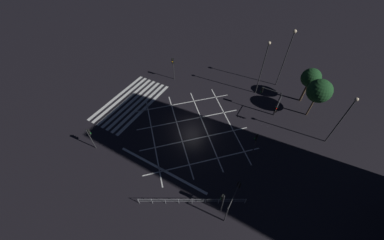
{
  "coord_description": "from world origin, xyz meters",
  "views": [
    {
      "loc": [
        16.27,
        9.31,
        22.02
      ],
      "look_at": [
        0.0,
        0.0,
        1.75
      ],
      "focal_mm": 20.0,
      "sensor_mm": 36.0,
      "label": 1
    }
  ],
  "objects_px": {
    "traffic_light_median_north": "(256,140)",
    "traffic_light_ne_cross": "(222,200)",
    "street_lamp_west": "(344,116)",
    "traffic_light_nw_main": "(277,107)",
    "traffic_light_nw_cross": "(269,95)",
    "traffic_light_sw_main": "(173,65)",
    "traffic_light_ne_main": "(234,195)",
    "street_tree_far": "(319,91)",
    "street_lamp_far": "(288,49)",
    "street_tree_near": "(311,78)",
    "street_lamp_east": "(264,62)",
    "traffic_light_se_main": "(90,135)"
  },
  "relations": [
    {
      "from": "traffic_light_ne_main",
      "to": "street_lamp_west",
      "type": "xyz_separation_m",
      "value": [
        -13.63,
        7.32,
        2.34
      ]
    },
    {
      "from": "traffic_light_se_main",
      "to": "street_lamp_east",
      "type": "xyz_separation_m",
      "value": [
        -20.17,
        13.88,
        3.09
      ]
    },
    {
      "from": "traffic_light_nw_cross",
      "to": "traffic_light_ne_main",
      "type": "xyz_separation_m",
      "value": [
        15.07,
        1.19,
        -0.63
      ]
    },
    {
      "from": "street_lamp_east",
      "to": "street_lamp_far",
      "type": "height_order",
      "value": "street_lamp_far"
    },
    {
      "from": "street_lamp_west",
      "to": "traffic_light_nw_cross",
      "type": "bearing_deg",
      "value": -99.62
    },
    {
      "from": "street_lamp_west",
      "to": "traffic_light_median_north",
      "type": "bearing_deg",
      "value": -49.74
    },
    {
      "from": "traffic_light_nw_cross",
      "to": "street_tree_near",
      "type": "distance_m",
      "value": 6.64
    },
    {
      "from": "traffic_light_nw_cross",
      "to": "street_lamp_far",
      "type": "height_order",
      "value": "street_lamp_far"
    },
    {
      "from": "traffic_light_nw_main",
      "to": "traffic_light_nw_cross",
      "type": "distance_m",
      "value": 2.12
    },
    {
      "from": "traffic_light_nw_main",
      "to": "traffic_light_nw_cross",
      "type": "relative_size",
      "value": 0.9
    },
    {
      "from": "street_tree_near",
      "to": "street_lamp_east",
      "type": "bearing_deg",
      "value": -75.84
    },
    {
      "from": "traffic_light_nw_cross",
      "to": "traffic_light_median_north",
      "type": "height_order",
      "value": "traffic_light_nw_cross"
    },
    {
      "from": "traffic_light_ne_main",
      "to": "street_lamp_east",
      "type": "relative_size",
      "value": 0.38
    },
    {
      "from": "street_tree_far",
      "to": "traffic_light_nw_main",
      "type": "bearing_deg",
      "value": -46.4
    },
    {
      "from": "street_lamp_west",
      "to": "traffic_light_nw_main",
      "type": "bearing_deg",
      "value": -90.09
    },
    {
      "from": "traffic_light_median_north",
      "to": "street_tree_near",
      "type": "distance_m",
      "value": 13.5
    },
    {
      "from": "traffic_light_nw_cross",
      "to": "street_tree_far",
      "type": "height_order",
      "value": "street_tree_far"
    },
    {
      "from": "street_lamp_west",
      "to": "street_tree_far",
      "type": "relative_size",
      "value": 1.25
    },
    {
      "from": "traffic_light_median_north",
      "to": "traffic_light_sw_main",
      "type": "distance_m",
      "value": 18.21
    },
    {
      "from": "traffic_light_median_north",
      "to": "street_lamp_west",
      "type": "relative_size",
      "value": 0.49
    },
    {
      "from": "traffic_light_median_north",
      "to": "traffic_light_ne_cross",
      "type": "height_order",
      "value": "traffic_light_median_north"
    },
    {
      "from": "street_lamp_west",
      "to": "street_lamp_far",
      "type": "relative_size",
      "value": 0.8
    },
    {
      "from": "traffic_light_median_north",
      "to": "street_tree_far",
      "type": "xyz_separation_m",
      "value": [
        -10.28,
        4.67,
        1.76
      ]
    },
    {
      "from": "street_lamp_east",
      "to": "street_lamp_west",
      "type": "relative_size",
      "value": 1.17
    },
    {
      "from": "traffic_light_se_main",
      "to": "traffic_light_sw_main",
      "type": "distance_m",
      "value": 16.73
    },
    {
      "from": "traffic_light_ne_cross",
      "to": "street_lamp_west",
      "type": "height_order",
      "value": "street_lamp_west"
    },
    {
      "from": "traffic_light_nw_main",
      "to": "traffic_light_ne_main",
      "type": "distance_m",
      "value": 13.65
    },
    {
      "from": "traffic_light_nw_main",
      "to": "street_lamp_far",
      "type": "relative_size",
      "value": 0.4
    },
    {
      "from": "traffic_light_median_north",
      "to": "traffic_light_ne_main",
      "type": "height_order",
      "value": "traffic_light_median_north"
    },
    {
      "from": "traffic_light_nw_main",
      "to": "street_tree_far",
      "type": "height_order",
      "value": "street_tree_far"
    },
    {
      "from": "traffic_light_median_north",
      "to": "traffic_light_ne_main",
      "type": "bearing_deg",
      "value": 92.67
    },
    {
      "from": "traffic_light_ne_main",
      "to": "traffic_light_ne_cross",
      "type": "distance_m",
      "value": 1.3
    },
    {
      "from": "traffic_light_nw_main",
      "to": "traffic_light_nw_cross",
      "type": "xyz_separation_m",
      "value": [
        -1.43,
        -1.54,
        0.29
      ]
    },
    {
      "from": "traffic_light_nw_main",
      "to": "traffic_light_median_north",
      "type": "height_order",
      "value": "traffic_light_nw_main"
    },
    {
      "from": "traffic_light_ne_cross",
      "to": "street_lamp_west",
      "type": "relative_size",
      "value": 0.47
    },
    {
      "from": "traffic_light_nw_cross",
      "to": "street_lamp_east",
      "type": "distance_m",
      "value": 4.89
    },
    {
      "from": "traffic_light_nw_cross",
      "to": "street_tree_near",
      "type": "relative_size",
      "value": 0.74
    },
    {
      "from": "traffic_light_nw_cross",
      "to": "traffic_light_se_main",
      "type": "bearing_deg",
      "value": 45.79
    },
    {
      "from": "traffic_light_nw_cross",
      "to": "traffic_light_ne_cross",
      "type": "distance_m",
      "value": 16.1
    },
    {
      "from": "traffic_light_median_north",
      "to": "traffic_light_sw_main",
      "type": "xyz_separation_m",
      "value": [
        -7.9,
        -16.41,
        0.28
      ]
    },
    {
      "from": "traffic_light_ne_main",
      "to": "traffic_light_sw_main",
      "type": "distance_m",
      "value": 22.52
    },
    {
      "from": "traffic_light_nw_main",
      "to": "traffic_light_ne_main",
      "type": "height_order",
      "value": "traffic_light_nw_main"
    },
    {
      "from": "street_tree_near",
      "to": "traffic_light_ne_main",
      "type": "bearing_deg",
      "value": -8.29
    },
    {
      "from": "traffic_light_median_north",
      "to": "traffic_light_ne_cross",
      "type": "distance_m",
      "value": 8.18
    },
    {
      "from": "traffic_light_sw_main",
      "to": "street_lamp_west",
      "type": "xyz_separation_m",
      "value": [
        1.42,
        24.06,
        1.86
      ]
    },
    {
      "from": "traffic_light_nw_cross",
      "to": "street_lamp_west",
      "type": "relative_size",
      "value": 0.56
    },
    {
      "from": "street_tree_far",
      "to": "street_lamp_west",
      "type": "bearing_deg",
      "value": 38.09
    },
    {
      "from": "traffic_light_ne_main",
      "to": "traffic_light_ne_cross",
      "type": "xyz_separation_m",
      "value": [
        1.02,
        -0.8,
        0.11
      ]
    },
    {
      "from": "traffic_light_sw_main",
      "to": "street_lamp_west",
      "type": "relative_size",
      "value": 0.54
    },
    {
      "from": "traffic_light_median_north",
      "to": "traffic_light_ne_main",
      "type": "relative_size",
      "value": 1.12
    }
  ]
}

